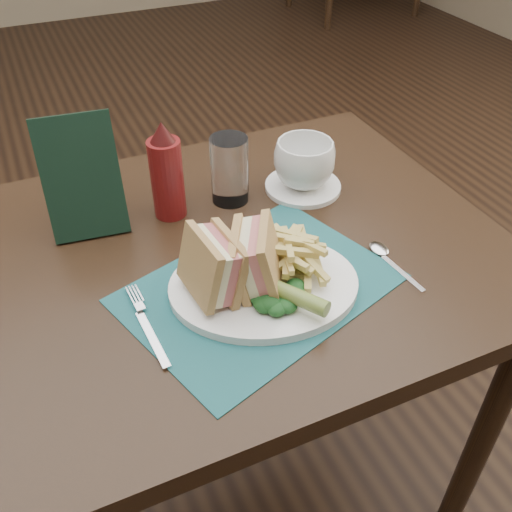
{
  "coord_description": "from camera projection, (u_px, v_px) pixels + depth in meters",
  "views": [
    {
      "loc": [
        -0.3,
        -1.23,
        1.37
      ],
      "look_at": [
        -0.02,
        -0.6,
        0.8
      ],
      "focal_mm": 40.0,
      "sensor_mm": 36.0,
      "label": 1
    }
  ],
  "objects": [
    {
      "name": "floor",
      "position": [
        185.0,
        339.0,
        1.83
      ],
      "size": [
        7.0,
        7.0,
        0.0
      ],
      "primitive_type": "plane",
      "color": "black",
      "rests_on": "ground"
    },
    {
      "name": "wall_back",
      "position": [
        37.0,
        23.0,
        4.3
      ],
      "size": [
        6.0,
        0.0,
        6.0
      ],
      "primitive_type": "plane",
      "rotation": [
        1.57,
        0.0,
        0.0
      ],
      "color": "gray",
      "rests_on": "ground"
    },
    {
      "name": "table_main",
      "position": [
        245.0,
        379.0,
        1.24
      ],
      "size": [
        0.9,
        0.75,
        0.75
      ],
      "primitive_type": null,
      "color": "black",
      "rests_on": "ground"
    },
    {
      "name": "placemat",
      "position": [
        259.0,
        288.0,
        0.91
      ],
      "size": [
        0.48,
        0.4,
        0.0
      ],
      "primitive_type": "cube",
      "rotation": [
        0.0,
        0.0,
        0.32
      ],
      "color": "#1A5256",
      "rests_on": "table_main"
    },
    {
      "name": "plate",
      "position": [
        264.0,
        285.0,
        0.9
      ],
      "size": [
        0.35,
        0.31,
        0.01
      ],
      "primitive_type": null,
      "rotation": [
        0.0,
        0.0,
        -0.27
      ],
      "color": "white",
      "rests_on": "placemat"
    },
    {
      "name": "sandwich_half_a",
      "position": [
        200.0,
        270.0,
        0.84
      ],
      "size": [
        0.09,
        0.11,
        0.11
      ],
      "primitive_type": null,
      "rotation": [
        0.0,
        0.24,
        0.1
      ],
      "color": "tan",
      "rests_on": "plate"
    },
    {
      "name": "sandwich_half_b",
      "position": [
        243.0,
        257.0,
        0.86
      ],
      "size": [
        0.12,
        0.13,
        0.11
      ],
      "primitive_type": null,
      "rotation": [
        0.0,
        -0.24,
        -0.5
      ],
      "color": "tan",
      "rests_on": "plate"
    },
    {
      "name": "kale_garnish",
      "position": [
        282.0,
        297.0,
        0.85
      ],
      "size": [
        0.11,
        0.08,
        0.03
      ],
      "primitive_type": null,
      "color": "#153919",
      "rests_on": "plate"
    },
    {
      "name": "pickle_spear",
      "position": [
        291.0,
        295.0,
        0.84
      ],
      "size": [
        0.08,
        0.12,
        0.03
      ],
      "primitive_type": "cylinder",
      "rotation": [
        1.54,
        0.0,
        0.55
      ],
      "color": "#5B722B",
      "rests_on": "plate"
    },
    {
      "name": "fries_pile",
      "position": [
        295.0,
        250.0,
        0.91
      ],
      "size": [
        0.18,
        0.2,
        0.06
      ],
      "primitive_type": null,
      "color": "tan",
      "rests_on": "plate"
    },
    {
      "name": "fork",
      "position": [
        147.0,
        323.0,
        0.84
      ],
      "size": [
        0.04,
        0.17,
        0.01
      ],
      "primitive_type": null,
      "rotation": [
        0.0,
        0.0,
        0.06
      ],
      "color": "silver",
      "rests_on": "placemat"
    },
    {
      "name": "spoon",
      "position": [
        394.0,
        263.0,
        0.95
      ],
      "size": [
        0.05,
        0.15,
        0.01
      ],
      "primitive_type": null,
      "rotation": [
        0.0,
        0.0,
        0.09
      ],
      "color": "silver",
      "rests_on": "table_main"
    },
    {
      "name": "saucer",
      "position": [
        303.0,
        186.0,
        1.13
      ],
      "size": [
        0.16,
        0.16,
        0.01
      ],
      "primitive_type": "cylinder",
      "rotation": [
        0.0,
        0.0,
        -0.08
      ],
      "color": "white",
      "rests_on": "table_main"
    },
    {
      "name": "coffee_cup",
      "position": [
        304.0,
        164.0,
        1.1
      ],
      "size": [
        0.17,
        0.17,
        0.09
      ],
      "primitive_type": "imported",
      "rotation": [
        0.0,
        0.0,
        0.8
      ],
      "color": "white",
      "rests_on": "saucer"
    },
    {
      "name": "drinking_glass",
      "position": [
        230.0,
        170.0,
        1.07
      ],
      "size": [
        0.08,
        0.08,
        0.13
      ],
      "primitive_type": "cylinder",
      "rotation": [
        0.0,
        0.0,
        0.17
      ],
      "color": "white",
      "rests_on": "table_main"
    },
    {
      "name": "ketchup_bottle",
      "position": [
        166.0,
        170.0,
        1.01
      ],
      "size": [
        0.06,
        0.06,
        0.19
      ],
      "primitive_type": null,
      "rotation": [
        0.0,
        0.0,
        -0.07
      ],
      "color": "#601011",
      "rests_on": "table_main"
    },
    {
      "name": "check_presenter",
      "position": [
        82.0,
        178.0,
        0.97
      ],
      "size": [
        0.14,
        0.09,
        0.21
      ],
      "primitive_type": "cube",
      "rotation": [
        -0.31,
        0.0,
        -0.11
      ],
      "color": "black",
      "rests_on": "table_main"
    }
  ]
}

